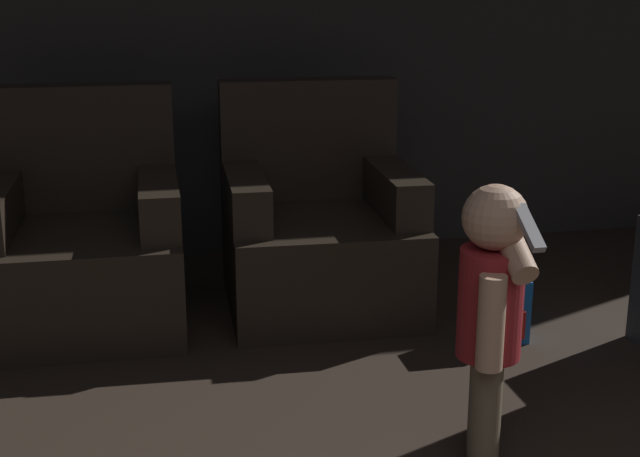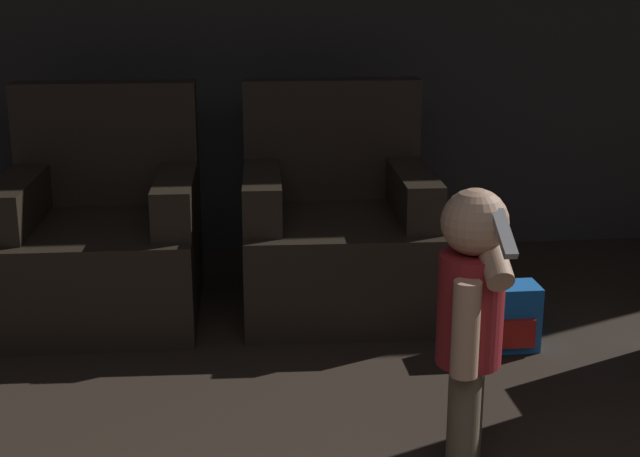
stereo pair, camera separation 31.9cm
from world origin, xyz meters
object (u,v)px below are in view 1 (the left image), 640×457
Objects in this scene: armchair_right at (318,231)px; person_toddler at (491,304)px; toy_backpack at (499,310)px; armchair_left at (83,245)px.

person_toddler is (0.21, -1.48, 0.19)m from armchair_right.
toy_backpack is at bearing 175.84° from person_toddler.
armchair_left is 1.77m from toy_backpack.
person_toddler is at bearing -79.77° from armchair_right.
person_toddler is 1.04m from toy_backpack.
armchair_right reaches higher than person_toddler.
armchair_left reaches higher than toy_backpack.
person_toddler is at bearing -115.33° from toy_backpack.
armchair_right is 1.51m from person_toddler.
person_toddler is at bearing -49.01° from armchair_left.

